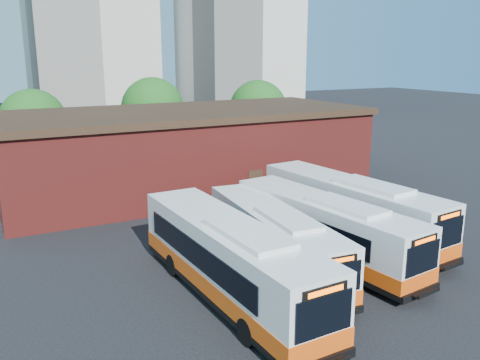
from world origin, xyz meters
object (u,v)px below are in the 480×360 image
bus_west (230,263)px  transit_worker (420,274)px  bus_mideast (324,231)px  bus_east (350,211)px  bus_midwest (274,242)px

bus_west → transit_worker: bus_west is taller
bus_mideast → bus_west: bearing=-171.6°
transit_worker → bus_east: bearing=5.3°
bus_west → bus_east: 10.44m
bus_midwest → bus_mideast: bus_mideast is taller
bus_midwest → bus_east: 6.72m
bus_midwest → bus_mideast: 3.13m
bus_west → bus_midwest: bus_west is taller
bus_east → transit_worker: 7.35m
bus_mideast → bus_east: 3.81m
bus_mideast → transit_worker: size_ratio=7.60×
bus_west → bus_east: bus_west is taller
bus_mideast → bus_east: size_ratio=0.94×
bus_west → bus_mideast: (6.48, 1.74, -0.11)m
bus_midwest → bus_east: size_ratio=0.89×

